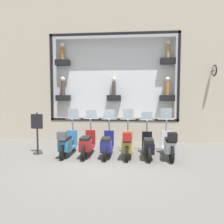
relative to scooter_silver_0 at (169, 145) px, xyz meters
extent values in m
plane|color=#66635E|center=(-0.62, 2.20, -0.49)|extent=(120.00, 120.00, 0.00)
cube|color=#ADA08E|center=(2.98, 2.20, 0.00)|extent=(0.40, 6.18, 0.98)
cube|color=black|center=(2.77, 2.20, 4.59)|extent=(0.04, 6.18, 0.12)
cube|color=black|center=(2.77, 2.20, 0.54)|extent=(0.04, 6.18, 0.12)
cube|color=black|center=(2.77, -0.83, 2.57)|extent=(0.04, 0.12, 4.17)
cube|color=black|center=(2.77, 5.23, 2.57)|extent=(0.04, 0.12, 4.17)
cube|color=silver|center=(3.33, 2.20, 2.57)|extent=(0.04, 5.94, 3.93)
cube|color=black|center=(3.11, -0.37, 3.34)|extent=(0.36, 0.69, 0.28)
cylinder|color=#9E7F4C|center=(3.11, -0.37, 3.80)|extent=(0.18, 0.18, 0.64)
sphere|color=beige|center=(3.11, -0.37, 4.23)|extent=(0.23, 0.23, 0.23)
cube|color=black|center=(3.11, 4.78, 3.34)|extent=(0.36, 0.69, 0.28)
cylinder|color=#B26B2D|center=(3.11, 4.78, 3.79)|extent=(0.17, 0.17, 0.62)
sphere|color=white|center=(3.11, 4.78, 4.21)|extent=(0.22, 0.22, 0.22)
cube|color=black|center=(3.11, -0.37, 1.58)|extent=(0.36, 0.69, 0.28)
cylinder|color=#B26B2D|center=(3.11, -0.37, 2.05)|extent=(0.18, 0.18, 0.65)
sphere|color=beige|center=(3.11, -0.37, 2.49)|extent=(0.23, 0.23, 0.23)
cube|color=black|center=(3.11, 2.20, 1.58)|extent=(0.36, 0.69, 0.28)
cylinder|color=#47382D|center=(3.11, 2.20, 2.05)|extent=(0.18, 0.18, 0.66)
sphere|color=beige|center=(3.11, 2.20, 2.50)|extent=(0.24, 0.24, 0.24)
cube|color=black|center=(3.11, 4.78, 1.58)|extent=(0.36, 0.69, 0.28)
cylinder|color=#47382D|center=(3.11, 4.78, 2.06)|extent=(0.19, 0.19, 0.68)
sphere|color=beige|center=(3.11, 4.78, 2.53)|extent=(0.25, 0.25, 0.25)
cylinder|color=black|center=(2.60, -2.28, 2.80)|extent=(0.35, 0.05, 0.05)
torus|color=black|center=(2.43, -2.28, 2.80)|extent=(0.51, 0.05, 0.51)
cylinder|color=white|center=(2.43, -2.28, 2.80)|extent=(0.42, 0.03, 0.42)
cylinder|color=black|center=(0.77, 0.00, -0.21)|extent=(0.56, 0.09, 0.56)
cylinder|color=black|center=(-0.48, 0.00, -0.21)|extent=(0.56, 0.09, 0.56)
cube|color=#B7BCC6|center=(0.15, 0.00, -0.23)|extent=(1.02, 0.38, 0.06)
cube|color=#B7BCC6|center=(-0.23, 0.00, -0.02)|extent=(0.61, 0.35, 0.36)
cube|color=black|center=(-0.23, 0.00, 0.21)|extent=(0.58, 0.31, 0.10)
cube|color=#B7BCC6|center=(0.69, 0.00, 0.08)|extent=(0.12, 0.37, 0.56)
cylinder|color=gray|center=(0.76, 0.00, 0.58)|extent=(0.20, 0.06, 0.45)
cylinder|color=gray|center=(0.83, 0.00, 0.79)|extent=(0.04, 0.61, 0.04)
cube|color=silver|center=(0.87, 0.00, 1.01)|extent=(0.11, 0.42, 0.43)
cube|color=black|center=(-0.54, 0.00, 0.37)|extent=(0.28, 0.28, 0.28)
cylinder|color=black|center=(0.80, 0.73, -0.25)|extent=(0.49, 0.09, 0.49)
cylinder|color=black|center=(-0.51, 0.73, -0.25)|extent=(0.49, 0.09, 0.49)
cube|color=black|center=(0.15, 0.73, -0.26)|extent=(1.02, 0.38, 0.06)
cube|color=black|center=(-0.23, 0.73, -0.05)|extent=(0.61, 0.35, 0.36)
cube|color=black|center=(-0.23, 0.73, 0.18)|extent=(0.58, 0.31, 0.10)
cube|color=black|center=(0.69, 0.73, 0.05)|extent=(0.12, 0.37, 0.56)
cylinder|color=gray|center=(0.76, 0.73, 0.54)|extent=(0.20, 0.06, 0.45)
cylinder|color=gray|center=(0.83, 0.73, 0.76)|extent=(0.04, 0.60, 0.04)
cube|color=silver|center=(0.87, 0.73, 0.93)|extent=(0.09, 0.42, 0.33)
cylinder|color=black|center=(0.79, 1.46, -0.23)|extent=(0.53, 0.09, 0.53)
cylinder|color=black|center=(-0.49, 1.46, -0.23)|extent=(0.53, 0.09, 0.53)
cube|color=olive|center=(0.15, 1.46, -0.24)|extent=(1.02, 0.39, 0.06)
cube|color=olive|center=(-0.23, 1.46, -0.03)|extent=(0.61, 0.35, 0.36)
cube|color=black|center=(-0.23, 1.46, 0.20)|extent=(0.58, 0.31, 0.10)
cube|color=olive|center=(0.69, 1.46, 0.07)|extent=(0.12, 0.37, 0.56)
cylinder|color=gray|center=(0.76, 1.46, 0.56)|extent=(0.20, 0.06, 0.45)
cylinder|color=gray|center=(0.83, 1.46, 0.78)|extent=(0.04, 0.60, 0.04)
cube|color=silver|center=(0.87, 1.46, 0.99)|extent=(0.11, 0.42, 0.43)
cube|color=maroon|center=(-0.54, 1.46, 0.36)|extent=(0.28, 0.28, 0.28)
cylinder|color=black|center=(0.79, 2.19, -0.23)|extent=(0.52, 0.09, 0.52)
cylinder|color=black|center=(-0.49, 2.19, -0.23)|extent=(0.52, 0.09, 0.52)
cube|color=navy|center=(0.15, 2.19, -0.24)|extent=(1.02, 0.39, 0.06)
cube|color=navy|center=(-0.23, 2.19, -0.03)|extent=(0.61, 0.35, 0.36)
cube|color=black|center=(-0.23, 2.19, 0.20)|extent=(0.58, 0.31, 0.10)
cube|color=navy|center=(0.69, 2.19, 0.07)|extent=(0.12, 0.37, 0.56)
cylinder|color=gray|center=(0.76, 2.19, 0.56)|extent=(0.20, 0.06, 0.45)
cylinder|color=gray|center=(0.83, 2.19, 0.77)|extent=(0.04, 0.61, 0.04)
cube|color=silver|center=(0.87, 2.19, 0.96)|extent=(0.09, 0.42, 0.38)
cylinder|color=black|center=(0.78, 2.92, -0.22)|extent=(0.55, 0.09, 0.55)
cylinder|color=black|center=(-0.48, 2.92, -0.22)|extent=(0.55, 0.09, 0.55)
cube|color=maroon|center=(0.15, 2.92, -0.23)|extent=(1.02, 0.39, 0.06)
cube|color=maroon|center=(-0.23, 2.92, -0.02)|extent=(0.61, 0.35, 0.36)
cube|color=black|center=(-0.23, 2.92, 0.21)|extent=(0.58, 0.31, 0.10)
cube|color=maroon|center=(0.69, 2.92, 0.08)|extent=(0.12, 0.37, 0.56)
cylinder|color=gray|center=(0.76, 2.92, 0.57)|extent=(0.20, 0.06, 0.45)
cylinder|color=gray|center=(0.83, 2.92, 0.79)|extent=(0.04, 0.60, 0.04)
cube|color=silver|center=(0.87, 2.92, 0.97)|extent=(0.09, 0.42, 0.36)
cylinder|color=black|center=(0.79, 3.64, -0.24)|extent=(0.51, 0.09, 0.51)
cylinder|color=black|center=(-0.50, 3.64, -0.24)|extent=(0.51, 0.09, 0.51)
cube|color=teal|center=(0.15, 3.64, -0.25)|extent=(1.02, 0.38, 0.06)
cube|color=teal|center=(-0.23, 3.64, -0.04)|extent=(0.61, 0.35, 0.36)
cube|color=black|center=(-0.23, 3.64, 0.19)|extent=(0.58, 0.31, 0.10)
cube|color=teal|center=(0.69, 3.64, 0.06)|extent=(0.12, 0.37, 0.56)
cylinder|color=gray|center=(0.76, 3.64, 0.55)|extent=(0.20, 0.06, 0.45)
cylinder|color=gray|center=(0.83, 3.64, 0.77)|extent=(0.04, 0.60, 0.04)
cube|color=silver|center=(0.87, 3.64, 0.99)|extent=(0.11, 0.42, 0.43)
cube|color=#4C4C51|center=(-0.55, 3.64, 0.35)|extent=(0.28, 0.28, 0.28)
cylinder|color=#232326|center=(0.20, 4.85, -0.48)|extent=(0.36, 0.36, 0.02)
cylinder|color=#232326|center=(0.20, 4.85, 0.29)|extent=(0.07, 0.07, 1.55)
cube|color=black|center=(0.18, 4.85, 0.74)|extent=(0.03, 0.45, 0.55)
camera|label=1|loc=(-7.63, 1.28, 1.70)|focal=35.00mm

